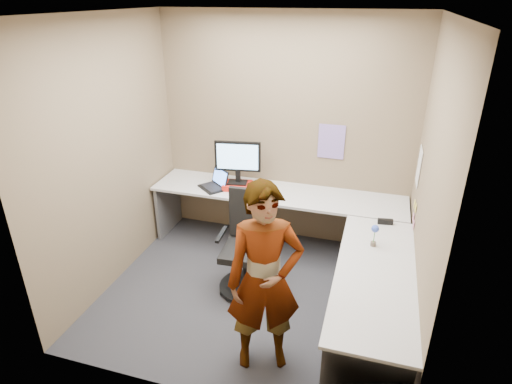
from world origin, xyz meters
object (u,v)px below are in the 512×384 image
(monitor, at_px, (238,159))
(office_chair, at_px, (247,252))
(person, at_px, (265,280))
(desk, at_px, (304,233))

(monitor, relative_size, office_chair, 0.51)
(monitor, height_order, person, person)
(person, bearing_deg, office_chair, 94.31)
(office_chair, height_order, person, person)
(desk, relative_size, person, 1.82)
(person, bearing_deg, desk, 64.34)
(monitor, bearing_deg, office_chair, -75.36)
(office_chair, xyz_separation_m, person, (0.44, -0.91, 0.39))
(desk, distance_m, office_chair, 0.62)
(person, bearing_deg, monitor, 93.49)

